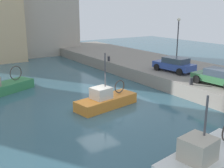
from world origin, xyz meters
TOP-DOWN VIEW (x-y plane):
  - water_surface at (0.00, 0.00)m, footprint 80.00×80.00m
  - quay_wall at (11.50, 0.00)m, footprint 9.00×56.00m
  - fishing_boat_green at (-4.51, 7.99)m, footprint 6.53×4.25m
  - fishing_boat_white at (0.88, -9.04)m, footprint 6.60×2.80m
  - fishing_boat_orange at (1.15, 0.19)m, footprint 5.76×2.47m
  - parked_car_green at (8.98, -3.28)m, footprint 2.12×4.09m
  - parked_car_blue at (9.60, 2.07)m, footprint 2.29×4.09m
  - mooring_bollard_south at (7.35, -2.00)m, footprint 0.28×0.28m
  - mooring_bollard_mid at (7.35, 10.00)m, footprint 0.28×0.28m
  - quay_streetlamp at (13.00, 5.06)m, footprint 0.36×0.36m

SIDE VIEW (x-z plane):
  - water_surface at x=0.00m, z-range 0.00..0.00m
  - fishing_boat_green at x=-4.51m, z-range -2.17..2.38m
  - fishing_boat_white at x=0.88m, z-range -2.08..2.34m
  - fishing_boat_orange at x=1.15m, z-range -2.23..2.49m
  - quay_wall at x=11.50m, z-range 0.00..1.20m
  - mooring_bollard_south at x=7.35m, z-range 1.20..1.75m
  - mooring_bollard_mid at x=7.35m, z-range 1.20..1.75m
  - parked_car_green at x=8.98m, z-range 1.22..2.52m
  - parked_car_blue at x=9.60m, z-range 1.22..2.58m
  - quay_streetlamp at x=13.00m, z-range 2.04..6.87m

